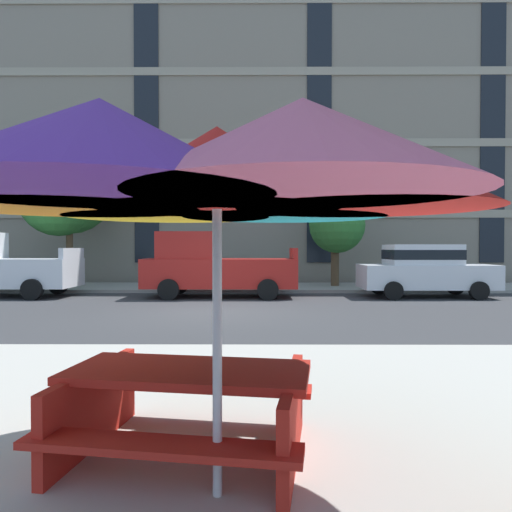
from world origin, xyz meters
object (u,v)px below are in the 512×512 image
(street_tree_left, at_px, (65,194))
(patio_umbrella, at_px, (217,173))
(pickup_red, at_px, (214,267))
(sedan_white, at_px, (425,269))
(street_tree_middle, at_px, (336,223))
(picnic_table, at_px, (189,405))

(street_tree_left, relative_size, patio_umbrella, 1.67)
(street_tree_left, xyz_separation_m, patio_umbrella, (7.52, -15.60, -1.70))
(pickup_red, distance_m, street_tree_left, 7.44)
(pickup_red, xyz_separation_m, patio_umbrella, (1.27, -12.70, 1.11))
(patio_umbrella, bearing_deg, sedan_white, 65.20)
(sedan_white, distance_m, patio_umbrella, 14.04)
(street_tree_middle, xyz_separation_m, picnic_table, (-3.65, -15.27, -2.20))
(patio_umbrella, bearing_deg, pickup_red, 95.71)
(street_tree_middle, height_order, picnic_table, street_tree_middle)
(pickup_red, bearing_deg, picnic_table, -85.28)
(street_tree_middle, distance_m, patio_umbrella, 16.22)
(sedan_white, distance_m, picnic_table, 13.59)
(sedan_white, height_order, patio_umbrella, patio_umbrella)
(street_tree_left, bearing_deg, picnic_table, -64.23)
(pickup_red, xyz_separation_m, picnic_table, (1.00, -12.11, -0.54))
(patio_umbrella, xyz_separation_m, picnic_table, (-0.27, 0.59, -1.65))
(street_tree_middle, bearing_deg, pickup_red, -145.87)
(street_tree_left, xyz_separation_m, picnic_table, (7.25, -15.02, -3.35))
(picnic_table, bearing_deg, street_tree_middle, 76.54)
(sedan_white, bearing_deg, picnic_table, -116.87)
(street_tree_left, bearing_deg, street_tree_middle, 1.33)
(sedan_white, relative_size, patio_umbrella, 1.28)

